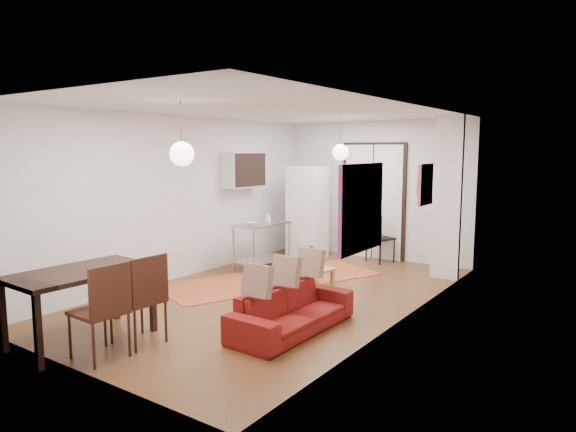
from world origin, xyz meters
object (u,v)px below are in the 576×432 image
Objects in this scene: coffee_table at (306,269)px; kitchen_counter at (262,239)px; sofa at (292,310)px; black_side_chair at (382,233)px; dining_table at (80,278)px; dining_chair_far at (107,300)px; dining_chair_near at (145,289)px; fridge at (307,213)px.

kitchen_counter is (-1.54, 0.81, 0.23)m from coffee_table.
sofa is 4.55m from black_side_chair.
kitchen_counter is 0.73× the size of dining_table.
kitchen_counter reaches higher than dining_table.
dining_chair_far reaches higher than coffee_table.
dining_chair_near reaches higher than dining_table.
dining_chair_far is (-0.38, -3.54, 0.29)m from coffee_table.
dining_chair_near is at bearing -70.87° from kitchen_counter.
fridge is 5.25m from dining_chair_near.
sofa is 3.54m from kitchen_counter.
fridge is (-2.25, 3.87, 0.70)m from sofa.
dining_chair_near reaches higher than coffee_table.
dining_table is at bearing -80.32° from kitchen_counter.
sofa is at bearing 147.04° from dining_chair_far.
black_side_chair is at bearing 17.01° from fridge.
black_side_chair is (-0.79, 4.47, 0.31)m from sofa.
black_side_chair reaches higher than coffee_table.
fridge is 1.95× the size of black_side_chair.
dining_table is (-1.88, -1.74, 0.51)m from sofa.
coffee_table is at bearing 108.82° from black_side_chair.
dining_chair_far is (1.16, -4.35, 0.06)m from kitchen_counter.
sofa is at bearing -62.44° from coffee_table.
kitchen_counter is at bearing 70.60° from black_side_chair.
dining_chair_near is at bearing 37.58° from dining_table.
black_side_chair is at bearing 177.89° from dining_chair_far.
sofa is at bearing -65.18° from fridge.
fridge is (-1.35, 2.15, 0.63)m from coffee_table.
kitchen_counter is 2.54m from black_side_chair.
dining_chair_near is (-0.38, -3.00, 0.29)m from coffee_table.
coffee_table is 3.63m from dining_table.
kitchen_counter is at bearing -160.74° from dining_chair_near.
dining_table is 0.62m from dining_chair_far.
kitchen_counter reaches higher than coffee_table.
kitchen_counter is at bearing -162.72° from dining_chair_far.
dining_chair_near is at bearing -84.70° from fridge.
fridge is at bearing 43.44° from black_side_chair.
fridge reaches higher than sofa.
black_side_chair is (1.09, 6.21, -0.19)m from dining_table.
coffee_table is 0.90× the size of dining_chair_far.
dining_table is 0.77m from dining_chair_near.
kitchen_counter is at bearing 45.18° from sofa.
dining_chair_near is (-1.28, -1.28, 0.36)m from sofa.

